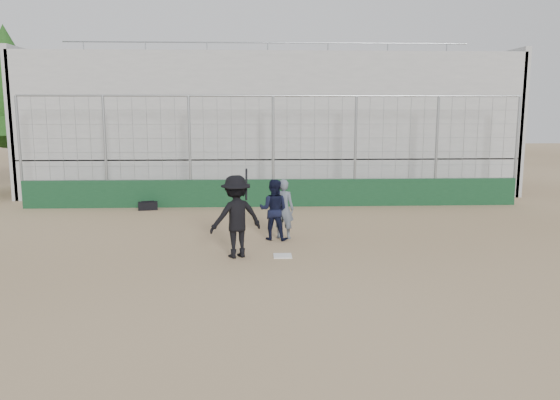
{
  "coord_description": "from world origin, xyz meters",
  "views": [
    {
      "loc": [
        -0.63,
        -12.76,
        3.47
      ],
      "look_at": [
        0.0,
        1.4,
        1.15
      ],
      "focal_mm": 35.0,
      "sensor_mm": 36.0,
      "label": 1
    }
  ],
  "objects_px": {
    "catcher_crouched": "(274,220)",
    "umpire": "(283,212)",
    "batter_at_plate": "(236,217)",
    "equipment_bag": "(148,206)"
  },
  "relations": [
    {
      "from": "batter_at_plate",
      "to": "equipment_bag",
      "type": "relative_size",
      "value": 2.95
    },
    {
      "from": "batter_at_plate",
      "to": "umpire",
      "type": "xyz_separation_m",
      "value": [
        1.22,
        1.89,
        -0.25
      ]
    },
    {
      "from": "equipment_bag",
      "to": "catcher_crouched",
      "type": "bearing_deg",
      "value": -47.8
    },
    {
      "from": "umpire",
      "to": "catcher_crouched",
      "type": "bearing_deg",
      "value": 55.36
    },
    {
      "from": "catcher_crouched",
      "to": "equipment_bag",
      "type": "height_order",
      "value": "catcher_crouched"
    },
    {
      "from": "umpire",
      "to": "equipment_bag",
      "type": "xyz_separation_m",
      "value": [
        -4.58,
        4.55,
        -0.59
      ]
    },
    {
      "from": "catcher_crouched",
      "to": "batter_at_plate",
      "type": "bearing_deg",
      "value": -119.25
    },
    {
      "from": "catcher_crouched",
      "to": "umpire",
      "type": "relative_size",
      "value": 0.76
    },
    {
      "from": "umpire",
      "to": "equipment_bag",
      "type": "bearing_deg",
      "value": -24.47
    },
    {
      "from": "equipment_bag",
      "to": "batter_at_plate",
      "type": "bearing_deg",
      "value": -62.5
    }
  ]
}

